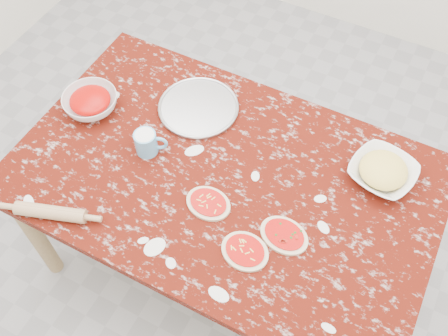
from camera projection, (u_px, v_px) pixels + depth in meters
ground at (224, 259)px, 2.55m from camera, size 4.00×4.00×0.00m
worktable at (224, 187)px, 2.00m from camera, size 1.60×1.00×0.75m
pizza_tray at (198, 108)px, 2.11m from camera, size 0.39×0.39×0.01m
sauce_bowl at (91, 103)px, 2.09m from camera, size 0.25×0.25×0.07m
cheese_bowl at (382, 173)px, 1.90m from camera, size 0.29×0.29×0.06m
flour_mug at (147, 143)px, 1.95m from camera, size 0.12×0.09×0.10m
pizza_left at (208, 203)px, 1.85m from camera, size 0.18×0.15×0.02m
pizza_mid at (245, 251)px, 1.74m from camera, size 0.18×0.16×0.02m
pizza_right at (284, 235)px, 1.78m from camera, size 0.20×0.16×0.02m
rolling_pin at (50, 212)px, 1.81m from camera, size 0.26×0.13×0.05m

